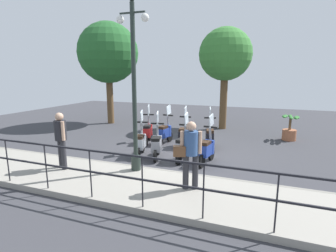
{
  "coord_description": "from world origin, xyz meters",
  "views": [
    {
      "loc": [
        -8.56,
        -2.8,
        2.79
      ],
      "look_at": [
        0.2,
        0.5,
        0.9
      ],
      "focal_mm": 28.0,
      "sensor_mm": 36.0,
      "label": 1
    }
  ],
  "objects_px": {
    "scooter_near_0": "(207,149)",
    "scooter_near_3": "(140,142)",
    "lamp_post_near": "(134,98)",
    "scooter_far_0": "(210,136)",
    "scooter_far_1": "(184,135)",
    "tree_distant": "(225,55)",
    "potted_palm": "(290,130)",
    "pedestrian_with_bag": "(190,150)",
    "scooter_near_2": "(157,144)",
    "scooter_near_1": "(183,146)",
    "pedestrian_distant": "(61,136)",
    "scooter_far_3": "(148,131)",
    "tree_large": "(108,53)",
    "scooter_far_2": "(165,132)"
  },
  "relations": [
    {
      "from": "pedestrian_distant",
      "to": "scooter_far_1",
      "type": "distance_m",
      "value": 4.53
    },
    {
      "from": "pedestrian_with_bag",
      "to": "potted_palm",
      "type": "relative_size",
      "value": 1.5
    },
    {
      "from": "potted_palm",
      "to": "lamp_post_near",
      "type": "bearing_deg",
      "value": 143.41
    },
    {
      "from": "scooter_near_0",
      "to": "scooter_near_3",
      "type": "bearing_deg",
      "value": 99.23
    },
    {
      "from": "scooter_far_0",
      "to": "lamp_post_near",
      "type": "bearing_deg",
      "value": 143.41
    },
    {
      "from": "pedestrian_with_bag",
      "to": "scooter_near_1",
      "type": "height_order",
      "value": "pedestrian_with_bag"
    },
    {
      "from": "lamp_post_near",
      "to": "scooter_near_0",
      "type": "distance_m",
      "value": 2.82
    },
    {
      "from": "potted_palm",
      "to": "tree_distant",
      "type": "bearing_deg",
      "value": 65.2
    },
    {
      "from": "lamp_post_near",
      "to": "potted_palm",
      "type": "bearing_deg",
      "value": -36.59
    },
    {
      "from": "potted_palm",
      "to": "scooter_far_1",
      "type": "height_order",
      "value": "scooter_far_1"
    },
    {
      "from": "pedestrian_with_bag",
      "to": "scooter_near_0",
      "type": "bearing_deg",
      "value": -16.55
    },
    {
      "from": "tree_large",
      "to": "scooter_near_0",
      "type": "relative_size",
      "value": 3.58
    },
    {
      "from": "pedestrian_with_bag",
      "to": "tree_distant",
      "type": "relative_size",
      "value": 0.32
    },
    {
      "from": "scooter_far_2",
      "to": "scooter_far_3",
      "type": "height_order",
      "value": "same"
    },
    {
      "from": "potted_palm",
      "to": "scooter_far_2",
      "type": "xyz_separation_m",
      "value": [
        -2.44,
        4.71,
        0.04
      ]
    },
    {
      "from": "scooter_near_0",
      "to": "scooter_near_3",
      "type": "distance_m",
      "value": 2.29
    },
    {
      "from": "scooter_near_0",
      "to": "scooter_far_3",
      "type": "height_order",
      "value": "same"
    },
    {
      "from": "pedestrian_with_bag",
      "to": "scooter_near_3",
      "type": "xyz_separation_m",
      "value": [
        2.22,
        2.37,
        -0.6
      ]
    },
    {
      "from": "lamp_post_near",
      "to": "pedestrian_with_bag",
      "type": "bearing_deg",
      "value": -110.59
    },
    {
      "from": "lamp_post_near",
      "to": "scooter_near_0",
      "type": "xyz_separation_m",
      "value": [
        1.58,
        -1.64,
        -1.66
      ]
    },
    {
      "from": "tree_large",
      "to": "scooter_near_1",
      "type": "distance_m",
      "value": 8.25
    },
    {
      "from": "pedestrian_with_bag",
      "to": "scooter_far_0",
      "type": "relative_size",
      "value": 1.03
    },
    {
      "from": "scooter_near_2",
      "to": "scooter_near_3",
      "type": "bearing_deg",
      "value": 70.06
    },
    {
      "from": "tree_large",
      "to": "scooter_far_3",
      "type": "relative_size",
      "value": 3.58
    },
    {
      "from": "pedestrian_distant",
      "to": "potted_palm",
      "type": "relative_size",
      "value": 1.5
    },
    {
      "from": "scooter_far_3",
      "to": "potted_palm",
      "type": "bearing_deg",
      "value": -80.99
    },
    {
      "from": "scooter_near_2",
      "to": "scooter_near_3",
      "type": "distance_m",
      "value": 0.62
    },
    {
      "from": "scooter_near_0",
      "to": "scooter_far_0",
      "type": "bearing_deg",
      "value": 17.67
    },
    {
      "from": "tree_distant",
      "to": "potted_palm",
      "type": "height_order",
      "value": "tree_distant"
    },
    {
      "from": "lamp_post_near",
      "to": "scooter_far_0",
      "type": "relative_size",
      "value": 2.92
    },
    {
      "from": "pedestrian_with_bag",
      "to": "scooter_far_3",
      "type": "relative_size",
      "value": 1.03
    },
    {
      "from": "scooter_near_3",
      "to": "pedestrian_distant",
      "type": "bearing_deg",
      "value": 132.47
    },
    {
      "from": "tree_large",
      "to": "scooter_far_3",
      "type": "height_order",
      "value": "tree_large"
    },
    {
      "from": "pedestrian_distant",
      "to": "scooter_near_2",
      "type": "distance_m",
      "value": 2.97
    },
    {
      "from": "lamp_post_near",
      "to": "scooter_far_2",
      "type": "xyz_separation_m",
      "value": [
        3.32,
        0.44,
        -1.66
      ]
    },
    {
      "from": "tree_distant",
      "to": "scooter_near_0",
      "type": "height_order",
      "value": "tree_distant"
    },
    {
      "from": "scooter_near_0",
      "to": "scooter_far_1",
      "type": "distance_m",
      "value": 2.03
    },
    {
      "from": "lamp_post_near",
      "to": "scooter_far_0",
      "type": "xyz_separation_m",
      "value": [
        3.29,
        -1.38,
        -1.66
      ]
    },
    {
      "from": "potted_palm",
      "to": "scooter_near_3",
      "type": "bearing_deg",
      "value": 130.37
    },
    {
      "from": "potted_palm",
      "to": "scooter_near_0",
      "type": "height_order",
      "value": "scooter_near_0"
    },
    {
      "from": "scooter_far_1",
      "to": "lamp_post_near",
      "type": "bearing_deg",
      "value": 167.37
    },
    {
      "from": "pedestrian_distant",
      "to": "scooter_far_3",
      "type": "bearing_deg",
      "value": -165.1
    },
    {
      "from": "pedestrian_distant",
      "to": "scooter_far_1",
      "type": "height_order",
      "value": "pedestrian_distant"
    },
    {
      "from": "lamp_post_near",
      "to": "scooter_near_1",
      "type": "distance_m",
      "value": 2.47
    },
    {
      "from": "pedestrian_with_bag",
      "to": "scooter_far_0",
      "type": "bearing_deg",
      "value": -13.74
    },
    {
      "from": "scooter_near_1",
      "to": "scooter_near_3",
      "type": "bearing_deg",
      "value": 92.87
    },
    {
      "from": "potted_palm",
      "to": "scooter_near_2",
      "type": "xyz_separation_m",
      "value": [
        -4.22,
        4.3,
        0.04
      ]
    },
    {
      "from": "scooter_far_0",
      "to": "scooter_far_1",
      "type": "height_order",
      "value": "same"
    },
    {
      "from": "potted_palm",
      "to": "scooter_far_1",
      "type": "distance_m",
      "value": 4.65
    },
    {
      "from": "scooter_far_0",
      "to": "scooter_far_1",
      "type": "xyz_separation_m",
      "value": [
        -0.11,
        0.99,
        0.0
      ]
    }
  ]
}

